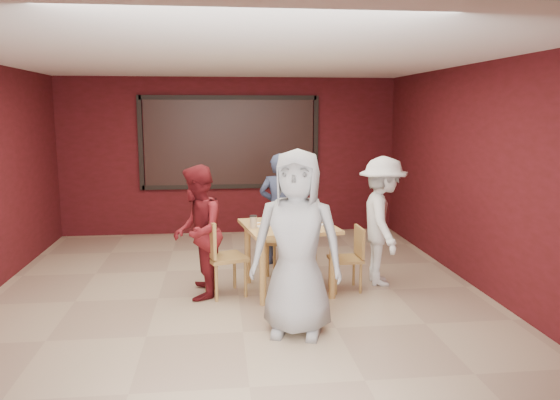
{
  "coord_description": "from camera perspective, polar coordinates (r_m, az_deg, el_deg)",
  "views": [
    {
      "loc": [
        -0.22,
        -6.36,
        2.22
      ],
      "look_at": [
        0.52,
        0.12,
        1.14
      ],
      "focal_mm": 35.0,
      "sensor_mm": 36.0,
      "label": 1
    }
  ],
  "objects": [
    {
      "name": "diner_left",
      "position": [
        6.54,
        -8.63,
        -3.33
      ],
      "size": [
        0.65,
        0.81,
        1.59
      ],
      "primitive_type": "imported",
      "rotation": [
        0.0,
        0.0,
        -1.64
      ],
      "color": "maroon",
      "rests_on": "floor"
    },
    {
      "name": "diner_right",
      "position": [
        7.08,
        10.66,
        -2.17
      ],
      "size": [
        0.72,
        1.12,
        1.65
      ],
      "primitive_type": "imported",
      "rotation": [
        0.0,
        0.0,
        1.46
      ],
      "color": "white",
      "rests_on": "floor"
    },
    {
      "name": "chair_back",
      "position": [
        7.5,
        0.55,
        -3.68
      ],
      "size": [
        0.58,
        0.58,
        0.93
      ],
      "color": "#A87E41",
      "rests_on": "floor"
    },
    {
      "name": "window_blinds",
      "position": [
        9.82,
        -5.27,
        6.0
      ],
      "size": [
        3.0,
        0.02,
        1.5
      ],
      "primitive_type": "cube",
      "color": "black"
    },
    {
      "name": "floor",
      "position": [
        6.74,
        -4.35,
        -9.9
      ],
      "size": [
        7.0,
        7.0,
        0.0
      ],
      "primitive_type": "plane",
      "color": "tan",
      "rests_on": "ground"
    },
    {
      "name": "chair_front",
      "position": [
        6.02,
        1.97,
        -7.57
      ],
      "size": [
        0.48,
        0.48,
        0.82
      ],
      "color": "#A87E41",
      "rests_on": "floor"
    },
    {
      "name": "diner_front",
      "position": [
        5.37,
        1.77,
        -4.54
      ],
      "size": [
        1.04,
        0.82,
        1.86
      ],
      "primitive_type": "imported",
      "rotation": [
        0.0,
        0.0,
        -0.28
      ],
      "color": "#9C9C9C",
      "rests_on": "floor"
    },
    {
      "name": "diner_back",
      "position": [
        7.84,
        -0.06,
        -0.99
      ],
      "size": [
        0.68,
        0.54,
        1.62
      ],
      "primitive_type": "imported",
      "rotation": [
        0.0,
        0.0,
        2.85
      ],
      "color": "#323C5A",
      "rests_on": "floor"
    },
    {
      "name": "chair_left",
      "position": [
        6.59,
        -6.39,
        -5.51
      ],
      "size": [
        0.58,
        0.58,
        0.94
      ],
      "color": "#A87E41",
      "rests_on": "floor"
    },
    {
      "name": "chair_right",
      "position": [
        6.85,
        7.4,
        -5.67
      ],
      "size": [
        0.4,
        0.4,
        0.8
      ],
      "color": "#A87E41",
      "rests_on": "floor"
    },
    {
      "name": "dining_table",
      "position": [
        6.7,
        0.87,
        -3.49
      ],
      "size": [
        1.21,
        1.21,
        0.99
      ],
      "color": "tan",
      "rests_on": "floor"
    }
  ]
}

